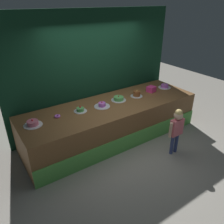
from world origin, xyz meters
name	(u,v)px	position (x,y,z in m)	size (l,w,h in m)	color
ground_plane	(129,149)	(0.00, 0.00, 0.00)	(12.00, 12.00, 0.00)	gray
stage_platform	(112,121)	(0.00, 0.65, 0.42)	(4.12, 1.32, 0.84)	brown
curtain_backdrop	(95,72)	(0.00, 1.40, 1.39)	(4.32, 0.08, 2.79)	#113823
child_figure	(177,126)	(0.71, -0.62, 0.67)	(0.40, 0.18, 1.03)	#3F4C8C
pink_box	(151,89)	(1.25, 0.73, 0.90)	(0.20, 0.18, 0.14)	#F33A8C
donut	(57,116)	(-1.25, 0.77, 0.86)	(0.12, 0.12, 0.04)	#CC66D8
cake_far_left	(33,123)	(-1.75, 0.72, 0.88)	(0.35, 0.35, 0.13)	white
cake_left	(80,110)	(-0.75, 0.74, 0.87)	(0.28, 0.28, 0.12)	silver
cake_center_left	(102,105)	(-0.25, 0.68, 0.87)	(0.35, 0.35, 0.12)	silver
cake_center_right	(119,99)	(0.25, 0.75, 0.88)	(0.35, 0.35, 0.11)	silver
cake_right	(137,94)	(0.75, 0.70, 0.90)	(0.29, 0.29, 0.18)	silver
cake_far_right	(165,86)	(1.75, 0.74, 0.87)	(0.33, 0.33, 0.14)	white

